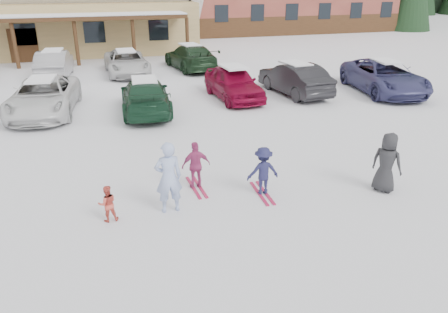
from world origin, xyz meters
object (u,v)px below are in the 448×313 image
object	(u,v)px
parked_car_11	(190,57)
bystander_dark	(387,163)
toddler_red	(107,204)
parked_car_6	(384,77)
adult_skier	(168,178)
child_navy	(263,171)
parked_car_2	(44,97)
parked_car_4	(233,83)
child_magenta	(196,165)
parked_car_10	(127,62)
parked_car_5	(295,79)
parked_car_9	(55,64)
parked_car_3	(145,96)

from	to	relation	value
parked_car_11	bystander_dark	bearing A→B (deg)	87.04
toddler_red	parked_car_6	size ratio (longest dim) A/B	0.16
adult_skier	parked_car_6	distance (m)	15.02
bystander_dark	parked_car_6	world-z (taller)	bystander_dark
toddler_red	child_navy	size ratio (longest dim) A/B	0.69
child_navy	parked_car_2	distance (m)	11.18
parked_car_4	parked_car_11	distance (m)	7.48
child_magenta	parked_car_2	size ratio (longest dim) A/B	0.25
child_navy	bystander_dark	xyz separation A→B (m)	(3.18, -0.75, 0.16)
adult_skier	parked_car_10	world-z (taller)	adult_skier
parked_car_4	parked_car_6	world-z (taller)	parked_car_6
parked_car_2	parked_car_5	bearing A→B (deg)	6.21
parked_car_10	parked_car_5	bearing A→B (deg)	-45.47
child_navy	bystander_dark	world-z (taller)	bystander_dark
adult_skier	parked_car_2	world-z (taller)	adult_skier
parked_car_9	parked_car_11	world-z (taller)	parked_car_9
parked_car_5	parked_car_11	world-z (taller)	parked_car_5
adult_skier	parked_car_10	size ratio (longest dim) A/B	0.36
child_magenta	adult_skier	bearing A→B (deg)	46.75
parked_car_4	parked_car_5	size ratio (longest dim) A/B	0.97
child_navy	bystander_dark	distance (m)	3.27
toddler_red	parked_car_3	world-z (taller)	parked_car_3
parked_car_5	parked_car_11	size ratio (longest dim) A/B	0.89
bystander_dark	parked_car_2	distance (m)	13.72
adult_skier	parked_car_11	world-z (taller)	adult_skier
child_navy	child_magenta	bearing A→B (deg)	-25.66
parked_car_3	parked_car_9	distance (m)	9.31
bystander_dark	parked_car_5	distance (m)	10.42
child_navy	parked_car_4	xyz separation A→B (m)	(2.23, 9.48, 0.10)
parked_car_3	bystander_dark	bearing A→B (deg)	123.41
bystander_dark	parked_car_3	distance (m)	10.53
child_navy	parked_car_5	bearing A→B (deg)	-117.27
parked_car_3	parked_car_6	bearing A→B (deg)	-175.45
parked_car_10	parked_car_3	bearing A→B (deg)	-91.14
adult_skier	parked_car_3	world-z (taller)	adult_skier
parked_car_4	parked_car_9	bearing A→B (deg)	135.44
adult_skier	child_navy	bearing A→B (deg)	-177.12
parked_car_2	parked_car_6	world-z (taller)	parked_car_6
child_navy	parked_car_2	size ratio (longest dim) A/B	0.25
parked_car_6	adult_skier	bearing A→B (deg)	-136.42
adult_skier	child_magenta	bearing A→B (deg)	-132.95
adult_skier	parked_car_11	distance (m)	17.71
toddler_red	parked_car_2	bearing A→B (deg)	-83.53
child_navy	parked_car_6	distance (m)	12.92
child_navy	adult_skier	bearing A→B (deg)	6.92
adult_skier	child_magenta	size ratio (longest dim) A/B	1.36
parked_car_4	parked_car_11	xyz separation A→B (m)	(-0.39, 7.47, -0.01)
parked_car_10	adult_skier	bearing A→B (deg)	-93.16
parked_car_5	parked_car_9	world-z (taller)	parked_car_9
child_navy	parked_car_4	world-z (taller)	parked_car_4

